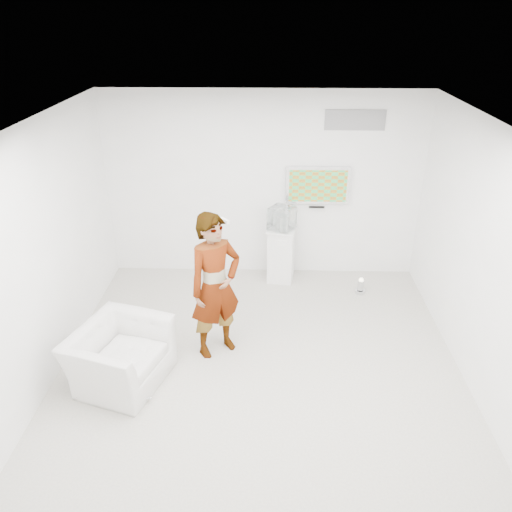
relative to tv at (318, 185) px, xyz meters
name	(u,v)px	position (x,y,z in m)	size (l,w,h in m)	color
room	(260,259)	(-0.85, -2.45, -0.05)	(5.01, 5.01, 3.00)	beige
tv	(318,185)	(0.00, 0.00, 0.00)	(1.00, 0.08, 0.60)	silver
logo_decal	(355,120)	(0.50, 0.04, 1.00)	(0.90, 0.02, 0.30)	gray
person	(215,286)	(-1.41, -2.17, -0.59)	(0.70, 0.46, 1.93)	silver
armchair	(120,356)	(-2.51, -2.79, -1.19)	(1.10, 0.96, 0.71)	silver
pedestal	(281,254)	(-0.56, -0.25, -1.09)	(0.44, 0.44, 0.91)	white
floor_uplight	(361,286)	(0.70, -0.67, -1.42)	(0.16, 0.16, 0.25)	silver
vitrine	(282,218)	(-0.56, -0.25, -0.46)	(0.35, 0.35, 0.35)	white
console	(282,222)	(-0.56, -0.25, -0.53)	(0.05, 0.16, 0.22)	white
wii_remote	(225,220)	(-1.30, -1.90, 0.18)	(0.04, 0.16, 0.04)	white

